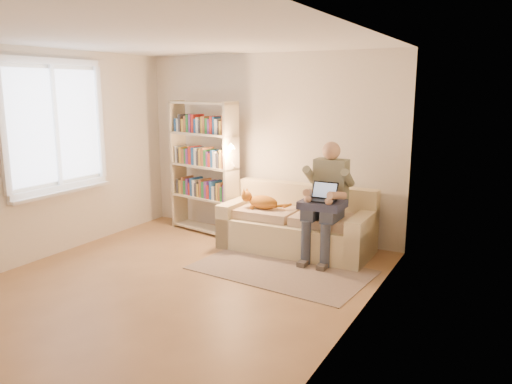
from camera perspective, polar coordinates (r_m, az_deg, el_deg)
The scene contains 13 objects.
floor at distance 5.67m, azimuth -9.10°, elevation -10.29°, with size 4.50×4.50×0.00m, color #966D44.
ceiling at distance 5.28m, azimuth -10.05°, elevation 16.87°, with size 4.00×4.50×0.02m, color white.
wall_left at distance 6.73m, azimuth -23.18°, elevation 3.87°, with size 0.02×4.50×2.60m, color silver.
wall_right at distance 4.40m, azimuth 11.51°, elevation 0.87°, with size 0.02×4.50×2.60m, color silver.
wall_back at distance 7.21m, azimuth 1.48°, elevation 5.28°, with size 4.00×0.02×2.60m, color silver.
window at distance 6.80m, azimuth -21.64°, elevation 4.71°, with size 0.12×1.52×1.69m.
sofa at distance 6.67m, azimuth 4.76°, elevation -4.03°, with size 1.98×0.90×0.84m.
person at distance 6.25m, azimuth 8.09°, elevation -0.31°, with size 0.42×0.67×1.47m.
cat at distance 6.67m, azimuth 0.62°, elevation -1.09°, with size 0.62×0.22×0.23m.
blanket at distance 6.13m, azimuth 7.71°, elevation -1.43°, with size 0.52×0.42×0.09m, color #2A2F49.
laptop at distance 6.11m, azimuth 7.78°, elevation -0.45°, with size 0.32×0.29×0.27m.
bookshelf at distance 7.36m, azimuth -6.00°, elevation 3.56°, with size 1.27×0.60×1.94m.
rug at distance 5.98m, azimuth 2.89°, elevation -8.88°, with size 2.03×1.20×0.01m, color gray.
Camera 1 is at (3.24, -4.15, 2.11)m, focal length 35.00 mm.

